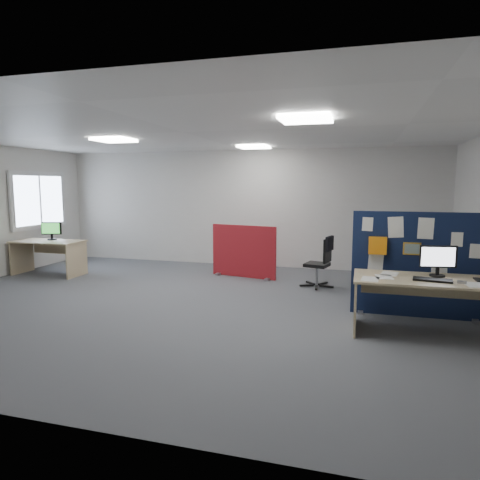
% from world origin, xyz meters
% --- Properties ---
extents(floor, '(9.00, 9.00, 0.00)m').
position_xyz_m(floor, '(0.00, 0.00, 0.00)').
color(floor, '#575A60').
rests_on(floor, ground).
extents(ceiling, '(9.00, 7.00, 0.02)m').
position_xyz_m(ceiling, '(0.00, 0.00, 2.70)').
color(ceiling, white).
rests_on(ceiling, wall_back).
extents(wall_back, '(9.00, 0.02, 2.70)m').
position_xyz_m(wall_back, '(0.00, 3.50, 1.35)').
color(wall_back, silver).
rests_on(wall_back, floor).
extents(wall_front, '(9.00, 0.02, 2.70)m').
position_xyz_m(wall_front, '(0.00, -3.50, 1.35)').
color(wall_front, silver).
rests_on(wall_front, floor).
extents(window, '(0.06, 1.70, 1.30)m').
position_xyz_m(window, '(-4.44, 2.00, 1.55)').
color(window, white).
rests_on(window, wall_left).
extents(ceiling_lights, '(4.10, 4.10, 0.04)m').
position_xyz_m(ceiling_lights, '(0.33, 0.67, 2.67)').
color(ceiling_lights, white).
rests_on(ceiling_lights, ceiling).
extents(navy_divider, '(1.85, 0.30, 1.52)m').
position_xyz_m(navy_divider, '(3.46, 0.30, 0.77)').
color(navy_divider, black).
rests_on(navy_divider, floor).
extents(main_desk, '(1.95, 0.87, 0.73)m').
position_xyz_m(main_desk, '(3.58, -0.42, 0.57)').
color(main_desk, tan).
rests_on(main_desk, floor).
extents(monitor_main, '(0.46, 0.19, 0.40)m').
position_xyz_m(monitor_main, '(3.64, -0.29, 0.95)').
color(monitor_main, black).
rests_on(monitor_main, main_desk).
extents(keyboard, '(0.47, 0.24, 0.02)m').
position_xyz_m(keyboard, '(3.54, -0.58, 0.74)').
color(keyboard, black).
rests_on(keyboard, main_desk).
extents(mouse, '(0.11, 0.09, 0.03)m').
position_xyz_m(mouse, '(3.86, -0.64, 0.74)').
color(mouse, gray).
rests_on(mouse, main_desk).
extents(red_divider, '(1.42, 0.33, 1.08)m').
position_xyz_m(red_divider, '(0.36, 2.22, 0.53)').
color(red_divider, maroon).
rests_on(red_divider, floor).
extents(second_desk, '(1.45, 0.72, 0.73)m').
position_xyz_m(second_desk, '(-3.68, 1.35, 0.54)').
color(second_desk, tan).
rests_on(second_desk, floor).
extents(monitor_second, '(0.41, 0.19, 0.38)m').
position_xyz_m(monitor_second, '(-3.70, 1.47, 0.94)').
color(monitor_second, black).
rests_on(monitor_second, second_desk).
extents(office_chair, '(0.63, 0.62, 0.95)m').
position_xyz_m(office_chair, '(2.00, 1.72, 0.54)').
color(office_chair, black).
rests_on(office_chair, floor).
extents(desk_papers, '(1.42, 0.74, 0.00)m').
position_xyz_m(desk_papers, '(3.21, -0.54, 0.73)').
color(desk_papers, white).
rests_on(desk_papers, main_desk).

